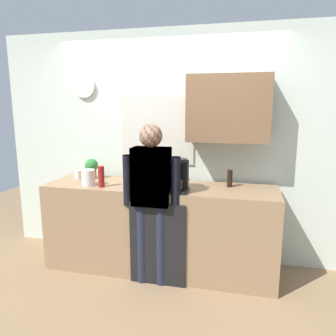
{
  "coord_description": "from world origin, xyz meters",
  "views": [
    {
      "loc": [
        0.85,
        -2.86,
        1.77
      ],
      "look_at": [
        0.11,
        0.25,
        1.14
      ],
      "focal_mm": 34.16,
      "sensor_mm": 36.0,
      "label": 1
    }
  ],
  "objects": [
    {
      "name": "bottle_dark_sauce",
      "position": [
        0.72,
        0.42,
        1.03
      ],
      "size": [
        0.06,
        0.06,
        0.18
      ],
      "primitive_type": "cylinder",
      "color": "black",
      "rests_on": "kitchen_counter"
    },
    {
      "name": "cup_white_mug",
      "position": [
        -1.01,
        0.42,
        0.98
      ],
      "size": [
        0.08,
        0.08,
        0.1
      ],
      "primitive_type": "cylinder",
      "color": "white",
      "rests_on": "kitchen_counter"
    },
    {
      "name": "potted_plant",
      "position": [
        -0.85,
        0.45,
        1.07
      ],
      "size": [
        0.15,
        0.15,
        0.23
      ],
      "color": "#9E5638",
      "rests_on": "kitchen_counter"
    },
    {
      "name": "ground_plane",
      "position": [
        0.0,
        0.0,
        0.0
      ],
      "size": [
        8.0,
        8.0,
        0.0
      ],
      "primitive_type": "plane",
      "color": "#8C6D4C"
    },
    {
      "name": "storage_canister",
      "position": [
        -0.73,
        0.13,
        1.02
      ],
      "size": [
        0.14,
        0.14,
        0.17
      ],
      "primitive_type": "cylinder",
      "color": "silver",
      "rests_on": "kitchen_counter"
    },
    {
      "name": "cup_blue_mug",
      "position": [
        -0.25,
        0.12,
        0.99
      ],
      "size": [
        0.08,
        0.08,
        0.1
      ],
      "primitive_type": "cylinder",
      "color": "#3351B2",
      "rests_on": "kitchen_counter"
    },
    {
      "name": "bottle_olive_oil",
      "position": [
        0.08,
        0.53,
        1.06
      ],
      "size": [
        0.06,
        0.06,
        0.25
      ],
      "primitive_type": "cylinder",
      "color": "olive",
      "rests_on": "kitchen_counter"
    },
    {
      "name": "dishwasher_panel",
      "position": [
        0.06,
        -0.03,
        0.42
      ],
      "size": [
        0.56,
        0.02,
        0.84
      ],
      "primitive_type": "cube",
      "color": "black",
      "rests_on": "ground_plane"
    },
    {
      "name": "kitchen_counter",
      "position": [
        0.0,
        0.3,
        0.47
      ],
      "size": [
        2.44,
        0.64,
        0.94
      ],
      "primitive_type": "cube",
      "color": "#937251",
      "rests_on": "ground_plane"
    },
    {
      "name": "person_at_sink",
      "position": [
        0.0,
        0.0,
        0.95
      ],
      "size": [
        0.57,
        0.22,
        1.6
      ],
      "rotation": [
        0.0,
        0.0,
        0.17
      ],
      "color": "brown",
      "rests_on": "ground_plane"
    },
    {
      "name": "person_guest",
      "position": [
        0.0,
        0.0,
        0.95
      ],
      "size": [
        0.57,
        0.22,
        1.6
      ],
      "rotation": [
        0.0,
        0.0,
        3.36
      ],
      "color": "#3F4766",
      "rests_on": "ground_plane"
    },
    {
      "name": "coffee_maker",
      "position": [
        0.24,
        0.12,
        1.08
      ],
      "size": [
        0.2,
        0.2,
        0.33
      ],
      "color": "black",
      "rests_on": "kitchen_counter"
    },
    {
      "name": "back_wall_assembly",
      "position": [
        0.09,
        0.7,
        1.37
      ],
      "size": [
        4.04,
        0.42,
        2.6
      ],
      "color": "silver",
      "rests_on": "ground_plane"
    },
    {
      "name": "bottle_red_vinegar",
      "position": [
        -0.57,
        0.11,
        1.05
      ],
      "size": [
        0.06,
        0.06,
        0.22
      ],
      "primitive_type": "cylinder",
      "color": "maroon",
      "rests_on": "kitchen_counter"
    }
  ]
}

